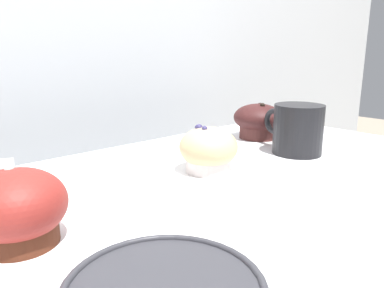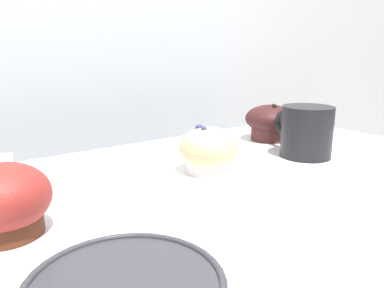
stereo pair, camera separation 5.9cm
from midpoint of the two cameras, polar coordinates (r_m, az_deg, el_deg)
name	(u,v)px [view 1 (the left image)]	position (r m, az deg, el deg)	size (l,w,h in m)	color
wall_back	(62,134)	(1.03, -20.79, 1.48)	(3.20, 0.10, 1.80)	#B2B7BC
muffin_front_center	(18,209)	(0.42, -28.74, -8.81)	(0.10, 0.10, 0.08)	#4E2415
muffin_back_left	(258,120)	(0.83, 8.06, 3.55)	(0.11, 0.11, 0.08)	#482321
muffin_back_right	(208,150)	(0.59, -0.34, -1.00)	(0.09, 0.09, 0.08)	silver
coffee_cup	(297,128)	(0.72, 13.49, 2.35)	(0.09, 0.14, 0.09)	black
serving_plate	(164,288)	(0.32, -9.86, -21.01)	(0.17, 0.17, 0.01)	#2D2D33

